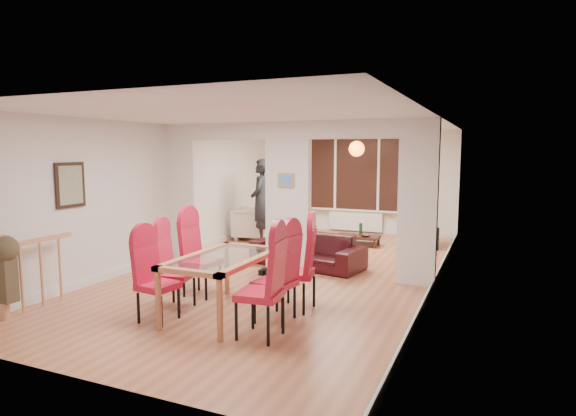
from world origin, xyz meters
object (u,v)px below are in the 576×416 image
Objects in this scene: dining_chair_rc at (296,267)px; dining_chair_rb at (275,276)px; dining_chair_lb at (175,269)px; person at (261,201)px; bowl at (365,236)px; dining_chair_la at (158,279)px; coffee_table at (357,240)px; dining_chair_lc at (202,257)px; bottle at (361,229)px; armchair at (253,223)px; dining_table at (224,285)px; television at (429,236)px; dining_chair_ra at (260,286)px; sofa at (307,250)px.

dining_chair_rb is at bearing -110.40° from dining_chair_rc.
dining_chair_rc is (1.49, 0.60, 0.04)m from dining_chair_lb.
person is 2.48m from bowl.
dining_chair_la is 5.78m from coffee_table.
dining_chair_lc is 4.76m from bottle.
person is 1.98× the size of coffee_table.
dining_chair_lb is at bearing -101.77° from coffee_table.
coffee_table is at bearing 85.60° from armchair.
armchair is 2.73m from bowl.
dining_chair_lc is at bearing 140.24° from dining_table.
dining_chair_lc is 4.54m from armchair.
television is at bearing 86.25° from dining_chair_rb.
dining_chair_rc is at bearing 10.08° from dining_chair_lb.
dining_chair_ra reaches higher than coffee_table.
armchair is at bearing 79.75° from television.
dining_chair_lc reaches higher than dining_table.
dining_table reaches higher than armchair.
person reaches higher than dining_chair_lb.
person is 2.35m from bottle.
dining_chair_lc reaches higher than bowl.
sofa is 2.26m from bowl.
dining_chair_lc is 1.49m from dining_chair_rc.
dining_chair_ra is (1.50, -1.09, 0.02)m from dining_chair_lc.
dining_chair_rb is at bearing 20.25° from armchair.
dining_chair_ra is at bearing -28.98° from dining_chair_lb.
armchair is (-1.54, 5.43, -0.14)m from dining_chair_la.
bowl is (-0.14, 5.00, -0.32)m from dining_chair_rb.
dining_chair_rb is at bearing 12.32° from person.
dining_chair_lc is 2.40m from sofa.
dining_chair_ra is at bearing -74.83° from dining_chair_rb.
dining_table is 0.86× the size of person.
dining_chair_rc is 0.55× the size of sofa.
dining_chair_lb is 6.21m from television.
dining_chair_ra is 5.70m from person.
dining_chair_ra is at bearing -66.85° from sofa.
dining_table is at bearing -79.72° from sofa.
dining_chair_rc is 0.60× the size of person.
dining_chair_la is at bearing -89.24° from dining_chair_lb.
dining_chair_rb is at bearing -88.45° from bowl.
dining_chair_lb is 1.43m from dining_chair_rb.
dining_chair_rb is 1.17× the size of coffee_table.
dining_chair_lc is 1.53m from dining_chair_rb.
dining_chair_rb reaches higher than bowl.
bottle is at bearing 85.01° from television.
coffee_table is at bearing 153.64° from bowl.
dining_chair_lc is (-0.11, 1.13, 0.04)m from dining_chair_la.
coffee_table is (0.32, 2.30, -0.19)m from sofa.
dining_chair_ra is 0.62× the size of person.
dining_chair_la is 0.55× the size of person.
dining_chair_ra reaches higher than dining_chair_lb.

